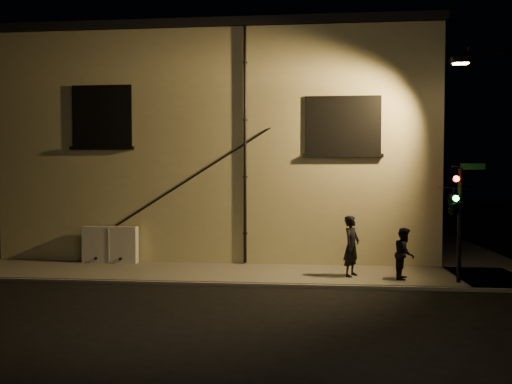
# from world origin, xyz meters

# --- Properties ---
(ground) EXTENTS (90.00, 90.00, 0.00)m
(ground) POSITION_xyz_m (0.00, 0.00, 0.00)
(ground) COLOR black
(sidewalk) EXTENTS (21.00, 16.00, 0.12)m
(sidewalk) POSITION_xyz_m (1.22, 4.39, 0.06)
(sidewalk) COLOR #626259
(sidewalk) RESTS_ON ground
(building) EXTENTS (16.20, 12.23, 8.80)m
(building) POSITION_xyz_m (-3.00, 8.99, 4.40)
(building) COLOR #C0BB8A
(building) RESTS_ON ground
(utility_cabinet) EXTENTS (1.98, 0.33, 1.30)m
(utility_cabinet) POSITION_xyz_m (-6.65, 2.70, 0.77)
(utility_cabinet) COLOR beige
(utility_cabinet) RESTS_ON sidewalk
(pedestrian_a) EXTENTS (0.74, 0.83, 1.90)m
(pedestrian_a) POSITION_xyz_m (1.75, 1.15, 1.07)
(pedestrian_a) COLOR black
(pedestrian_a) RESTS_ON sidewalk
(pedestrian_b) EXTENTS (0.80, 0.91, 1.57)m
(pedestrian_b) POSITION_xyz_m (3.31, 0.87, 0.90)
(pedestrian_b) COLOR black
(pedestrian_b) RESTS_ON sidewalk
(traffic_signal) EXTENTS (1.34, 2.07, 3.50)m
(traffic_signal) POSITION_xyz_m (4.61, 0.45, 2.48)
(traffic_signal) COLOR black
(traffic_signal) RESTS_ON sidewalk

